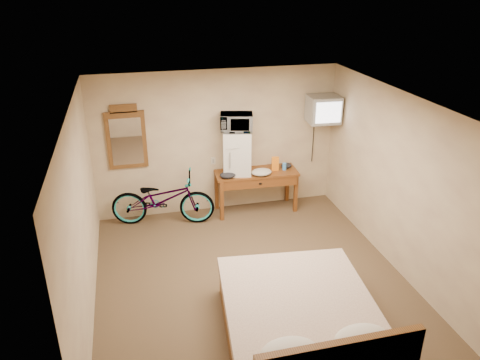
{
  "coord_description": "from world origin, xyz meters",
  "views": [
    {
      "loc": [
        -1.45,
        -5.18,
        3.92
      ],
      "look_at": [
        0.05,
        0.85,
        1.16
      ],
      "focal_mm": 35.0,
      "sensor_mm": 36.0,
      "label": 1
    }
  ],
  "objects_px": {
    "desk": "(257,178)",
    "blue_cup": "(284,166)",
    "crt_television": "(323,109)",
    "microwave": "(237,122)",
    "mini_fridge": "(237,152)",
    "wall_mirror": "(126,138)",
    "bed": "(303,328)",
    "bicycle": "(163,199)"
  },
  "relations": [
    {
      "from": "desk",
      "to": "blue_cup",
      "type": "bearing_deg",
      "value": -0.83
    },
    {
      "from": "blue_cup",
      "to": "crt_television",
      "type": "relative_size",
      "value": 0.2
    },
    {
      "from": "microwave",
      "to": "blue_cup",
      "type": "bearing_deg",
      "value": 8.67
    },
    {
      "from": "desk",
      "to": "crt_television",
      "type": "height_order",
      "value": "crt_television"
    },
    {
      "from": "mini_fridge",
      "to": "microwave",
      "type": "xyz_separation_m",
      "value": [
        0.0,
        0.0,
        0.53
      ]
    },
    {
      "from": "crt_television",
      "to": "wall_mirror",
      "type": "height_order",
      "value": "crt_television"
    },
    {
      "from": "wall_mirror",
      "to": "bed",
      "type": "distance_m",
      "value": 4.19
    },
    {
      "from": "blue_cup",
      "to": "bicycle",
      "type": "xyz_separation_m",
      "value": [
        -2.15,
        -0.04,
        -0.36
      ]
    },
    {
      "from": "mini_fridge",
      "to": "crt_television",
      "type": "bearing_deg",
      "value": -1.57
    },
    {
      "from": "mini_fridge",
      "to": "crt_television",
      "type": "xyz_separation_m",
      "value": [
        1.51,
        -0.04,
        0.66
      ]
    },
    {
      "from": "wall_mirror",
      "to": "bed",
      "type": "height_order",
      "value": "wall_mirror"
    },
    {
      "from": "wall_mirror",
      "to": "desk",
      "type": "bearing_deg",
      "value": -7.32
    },
    {
      "from": "desk",
      "to": "microwave",
      "type": "distance_m",
      "value": 1.08
    },
    {
      "from": "blue_cup",
      "to": "bicycle",
      "type": "relative_size",
      "value": 0.07
    },
    {
      "from": "desk",
      "to": "wall_mirror",
      "type": "relative_size",
      "value": 1.35
    },
    {
      "from": "crt_television",
      "to": "bed",
      "type": "distance_m",
      "value": 4.03
    },
    {
      "from": "desk",
      "to": "microwave",
      "type": "xyz_separation_m",
      "value": [
        -0.34,
        0.06,
        1.02
      ]
    },
    {
      "from": "desk",
      "to": "microwave",
      "type": "height_order",
      "value": "microwave"
    },
    {
      "from": "desk",
      "to": "wall_mirror",
      "type": "height_order",
      "value": "wall_mirror"
    },
    {
      "from": "desk",
      "to": "bed",
      "type": "distance_m",
      "value": 3.41
    },
    {
      "from": "bicycle",
      "to": "wall_mirror",
      "type": "bearing_deg",
      "value": 67.95
    },
    {
      "from": "mini_fridge",
      "to": "bed",
      "type": "relative_size",
      "value": 0.32
    },
    {
      "from": "desk",
      "to": "microwave",
      "type": "relative_size",
      "value": 2.76
    },
    {
      "from": "mini_fridge",
      "to": "blue_cup",
      "type": "height_order",
      "value": "mini_fridge"
    },
    {
      "from": "crt_television",
      "to": "wall_mirror",
      "type": "bearing_deg",
      "value": 175.64
    },
    {
      "from": "bed",
      "to": "microwave",
      "type": "bearing_deg",
      "value": 88.91
    },
    {
      "from": "crt_television",
      "to": "wall_mirror",
      "type": "xyz_separation_m",
      "value": [
        -3.31,
        0.25,
        -0.33
      ]
    },
    {
      "from": "desk",
      "to": "crt_television",
      "type": "distance_m",
      "value": 1.64
    },
    {
      "from": "mini_fridge",
      "to": "bicycle",
      "type": "xyz_separation_m",
      "value": [
        -1.3,
        -0.11,
        -0.68
      ]
    },
    {
      "from": "mini_fridge",
      "to": "bicycle",
      "type": "bearing_deg",
      "value": -175.05
    },
    {
      "from": "desk",
      "to": "blue_cup",
      "type": "distance_m",
      "value": 0.53
    },
    {
      "from": "crt_television",
      "to": "desk",
      "type": "bearing_deg",
      "value": -178.9
    },
    {
      "from": "microwave",
      "to": "blue_cup",
      "type": "distance_m",
      "value": 1.2
    },
    {
      "from": "microwave",
      "to": "wall_mirror",
      "type": "bearing_deg",
      "value": -173.17
    },
    {
      "from": "microwave",
      "to": "crt_television",
      "type": "height_order",
      "value": "crt_television"
    },
    {
      "from": "blue_cup",
      "to": "bed",
      "type": "relative_size",
      "value": 0.05
    },
    {
      "from": "mini_fridge",
      "to": "crt_television",
      "type": "height_order",
      "value": "crt_television"
    },
    {
      "from": "microwave",
      "to": "bed",
      "type": "distance_m",
      "value": 3.69
    },
    {
      "from": "blue_cup",
      "to": "crt_television",
      "type": "bearing_deg",
      "value": 2.54
    },
    {
      "from": "desk",
      "to": "mini_fridge",
      "type": "height_order",
      "value": "mini_fridge"
    },
    {
      "from": "mini_fridge",
      "to": "blue_cup",
      "type": "relative_size",
      "value": 6.14
    },
    {
      "from": "wall_mirror",
      "to": "microwave",
      "type": "bearing_deg",
      "value": -6.69
    }
  ]
}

